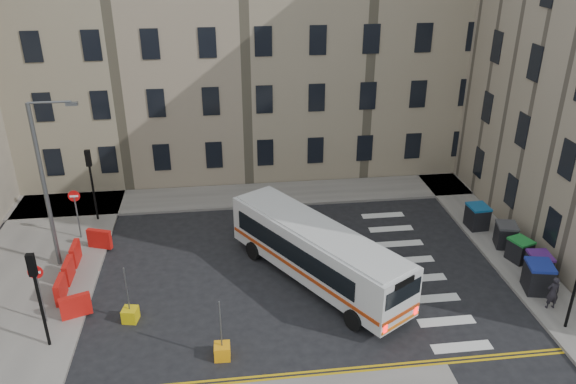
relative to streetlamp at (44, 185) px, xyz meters
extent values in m
plane|color=black|center=(13.00, -2.00, -4.34)|extent=(120.00, 120.00, 0.00)
cube|color=slate|center=(7.00, 6.60, -4.26)|extent=(36.00, 3.20, 0.15)
cube|color=slate|center=(22.00, 2.00, -4.26)|extent=(2.40, 26.00, 0.15)
cube|color=slate|center=(-1.00, -1.00, -4.26)|extent=(6.00, 22.00, 0.15)
cube|color=gray|center=(6.00, 13.50, 3.66)|extent=(38.00, 10.50, 16.00)
cylinder|color=black|center=(21.60, -7.50, -2.59)|extent=(0.12, 0.12, 3.20)
cylinder|color=black|center=(1.00, 4.50, -2.59)|extent=(0.12, 0.12, 3.20)
cube|color=black|center=(1.00, 4.50, -0.54)|extent=(0.28, 0.22, 0.90)
cylinder|color=black|center=(1.00, -6.00, -2.59)|extent=(0.12, 0.12, 3.20)
cube|color=black|center=(1.00, -6.00, -0.54)|extent=(0.28, 0.22, 0.90)
cylinder|color=#595B5E|center=(0.00, 0.00, -0.19)|extent=(0.20, 0.20, 8.00)
cube|color=#595B5E|center=(0.00, 0.00, 3.88)|extent=(0.50, 0.22, 0.14)
cylinder|color=#595B5E|center=(0.50, 2.50, -2.99)|extent=(0.08, 0.08, 2.40)
cube|color=red|center=(0.50, 2.50, -1.49)|extent=(0.60, 0.04, 0.60)
cylinder|color=#595B5E|center=(0.50, -4.50, -2.99)|extent=(0.08, 0.08, 2.40)
cube|color=red|center=(0.50, -4.50, -1.49)|extent=(0.60, 0.04, 0.60)
cube|color=red|center=(0.80, -3.00, -3.69)|extent=(0.25, 1.25, 1.00)
cube|color=red|center=(0.80, -1.50, -3.69)|extent=(0.25, 1.25, 1.00)
cube|color=red|center=(0.80, 0.00, -3.69)|extent=(0.25, 1.25, 1.00)
cube|color=red|center=(1.70, 1.30, -3.69)|extent=(1.26, 0.66, 1.00)
cube|color=red|center=(1.70, -4.30, -3.69)|extent=(1.26, 0.66, 1.00)
cube|color=silver|center=(12.10, -2.76, -2.74)|extent=(7.25, 9.74, 2.28)
cube|color=black|center=(10.88, -2.98, -2.56)|extent=(4.29, 6.86, 0.91)
cube|color=black|center=(12.84, -1.77, -2.56)|extent=(4.29, 6.86, 0.91)
cube|color=black|center=(9.45, 1.52, -2.51)|extent=(1.74, 1.11, 1.01)
cube|color=black|center=(14.76, -7.04, -2.28)|extent=(1.74, 1.11, 0.73)
cube|color=#A4330E|center=(11.12, -3.37, -3.29)|extent=(5.24, 8.40, 0.16)
cube|color=#A4330E|center=(13.09, -2.15, -3.29)|extent=(5.24, 8.40, 0.16)
cube|color=#FF0C0C|center=(13.99, -7.53, -3.51)|extent=(0.20, 0.15, 0.37)
cube|color=#FF0C0C|center=(15.54, -6.57, -3.51)|extent=(0.20, 0.15, 0.37)
cylinder|color=black|center=(9.35, -0.49, -3.88)|extent=(0.70, 0.91, 0.91)
cylinder|color=black|center=(11.29, 0.71, -3.88)|extent=(0.70, 0.91, 0.91)
cylinder|color=black|center=(13.01, -6.39, -3.88)|extent=(0.70, 0.91, 0.91)
cylinder|color=black|center=(14.95, -5.19, -3.88)|extent=(0.70, 0.91, 0.91)
cube|color=black|center=(21.70, -4.95, -3.56)|extent=(1.26, 1.39, 1.25)
cube|color=navy|center=(21.70, -4.95, -2.87)|extent=(1.33, 1.45, 0.13)
cube|color=black|center=(22.29, -3.98, -3.64)|extent=(1.01, 1.14, 1.10)
cube|color=#4B1D6F|center=(22.29, -3.98, -3.03)|extent=(1.06, 1.19, 0.12)
cube|color=black|center=(22.16, -2.48, -3.67)|extent=(1.13, 1.21, 1.03)
cube|color=#1B7B2F|center=(22.16, -2.48, -3.10)|extent=(1.18, 1.27, 0.11)
cube|color=black|center=(22.13, -1.09, -3.63)|extent=(1.16, 1.26, 1.12)
cube|color=#3A393C|center=(22.13, -1.09, -3.01)|extent=(1.22, 1.32, 0.12)
cube|color=black|center=(21.54, 0.97, -3.60)|extent=(1.02, 1.16, 1.17)
cube|color=#145080|center=(21.54, 0.97, -2.96)|extent=(1.07, 1.22, 0.12)
imported|color=black|center=(21.64, -6.24, -3.42)|extent=(0.57, 0.38, 1.53)
cube|color=#D9BA0C|center=(3.93, -4.70, -4.04)|extent=(0.70, 0.70, 0.60)
cube|color=orange|center=(7.68, -7.43, -4.04)|extent=(0.62, 0.62, 0.60)
camera|label=1|loc=(8.08, -24.28, 10.54)|focal=35.00mm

